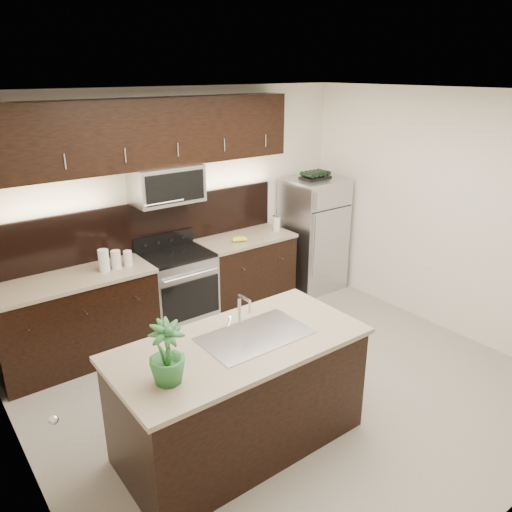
{
  "coord_description": "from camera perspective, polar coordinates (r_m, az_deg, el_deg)",
  "views": [
    {
      "loc": [
        -2.68,
        -3.04,
        2.88
      ],
      "look_at": [
        0.02,
        0.55,
        1.18
      ],
      "focal_mm": 35.0,
      "sensor_mm": 36.0,
      "label": 1
    }
  ],
  "objects": [
    {
      "name": "counter_run",
      "position": [
        5.75,
        -10.73,
        -4.47
      ],
      "size": [
        3.51,
        0.65,
        0.94
      ],
      "color": "black",
      "rests_on": "ground"
    },
    {
      "name": "room_walls",
      "position": [
        4.12,
        3.44,
        3.96
      ],
      "size": [
        4.52,
        4.02,
        2.71
      ],
      "color": "silver",
      "rests_on": "ground"
    },
    {
      "name": "french_press",
      "position": [
        6.33,
        2.37,
        3.8
      ],
      "size": [
        0.1,
        0.1,
        0.28
      ],
      "rotation": [
        0.0,
        0.0,
        -0.11
      ],
      "color": "silver",
      "rests_on": "counter_run"
    },
    {
      "name": "canisters",
      "position": [
        5.3,
        -16.01,
        -0.42
      ],
      "size": [
        0.35,
        0.11,
        0.23
      ],
      "rotation": [
        0.0,
        0.0,
        -0.01
      ],
      "color": "silver",
      "rests_on": "counter_run"
    },
    {
      "name": "ground",
      "position": [
        4.97,
        3.74,
        -14.79
      ],
      "size": [
        4.5,
        4.5,
        0.0
      ],
      "primitive_type": "plane",
      "color": "gray",
      "rests_on": "ground"
    },
    {
      "name": "sink_faucet",
      "position": [
        3.9,
        -0.18,
        -8.85
      ],
      "size": [
        0.84,
        0.5,
        0.28
      ],
      "color": "silver",
      "rests_on": "island"
    },
    {
      "name": "plant",
      "position": [
        3.32,
        -10.17,
        -10.87
      ],
      "size": [
        0.25,
        0.25,
        0.44
      ],
      "primitive_type": "imported",
      "rotation": [
        0.0,
        0.0,
        0.04
      ],
      "color": "#27632C",
      "rests_on": "island"
    },
    {
      "name": "upper_fixtures",
      "position": [
        5.42,
        -12.39,
        12.37
      ],
      "size": [
        3.49,
        0.4,
        1.66
      ],
      "color": "black",
      "rests_on": "counter_run"
    },
    {
      "name": "island",
      "position": [
        4.08,
        -1.83,
        -15.45
      ],
      "size": [
        1.96,
        0.96,
        0.94
      ],
      "color": "black",
      "rests_on": "ground"
    },
    {
      "name": "refrigerator",
      "position": [
        6.8,
        6.51,
        2.45
      ],
      "size": [
        0.74,
        0.67,
        1.53
      ],
      "primitive_type": "cube",
      "color": "#B2B2B7",
      "rests_on": "ground"
    },
    {
      "name": "bananas",
      "position": [
        5.95,
        -2.4,
        1.94
      ],
      "size": [
        0.23,
        0.2,
        0.06
      ],
      "primitive_type": "ellipsoid",
      "rotation": [
        0.0,
        0.0,
        -0.4
      ],
      "color": "yellow",
      "rests_on": "counter_run"
    },
    {
      "name": "wine_rack",
      "position": [
        6.6,
        6.79,
        9.13
      ],
      "size": [
        0.38,
        0.23,
        0.09
      ],
      "color": "black",
      "rests_on": "refrigerator"
    }
  ]
}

